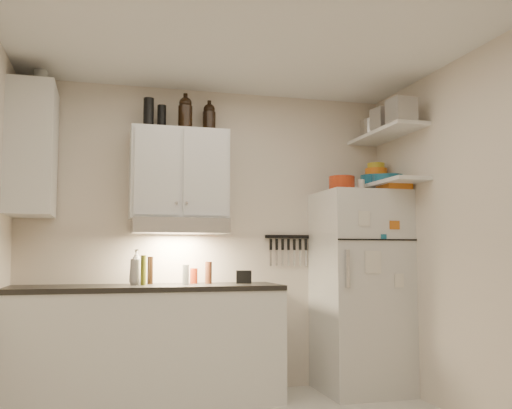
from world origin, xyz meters
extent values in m
cube|color=white|center=(0.00, 0.00, 2.61)|extent=(3.20, 3.00, 0.02)
cube|color=beige|center=(0.00, 1.51, 1.30)|extent=(3.20, 0.02, 2.60)
cube|color=beige|center=(1.61, 0.00, 1.30)|extent=(0.02, 3.00, 2.60)
cube|color=white|center=(-0.55, 1.20, 0.44)|extent=(2.10, 0.60, 0.88)
cube|color=black|center=(-0.55, 1.20, 0.90)|extent=(2.10, 0.62, 0.04)
cube|color=white|center=(-0.30, 1.33, 1.83)|extent=(0.80, 0.33, 0.75)
cube|color=white|center=(-1.44, 1.20, 1.95)|extent=(0.33, 0.55, 1.00)
cube|color=silver|center=(-0.30, 1.27, 1.39)|extent=(0.76, 0.46, 0.12)
cube|color=silver|center=(1.25, 1.16, 0.85)|extent=(0.70, 0.68, 1.70)
cube|color=white|center=(1.45, 1.02, 2.20)|extent=(0.30, 0.95, 0.03)
cube|color=white|center=(1.45, 1.02, 1.76)|extent=(0.30, 0.95, 0.03)
cube|color=black|center=(0.70, 1.49, 1.32)|extent=(0.42, 0.02, 0.03)
cylinder|color=#AE3214|center=(1.07, 1.11, 1.76)|extent=(0.29, 0.29, 0.13)
cube|color=#CB6619|center=(1.47, 0.94, 1.74)|extent=(0.23, 0.28, 0.09)
cylinder|color=silver|center=(1.23, 1.07, 1.75)|extent=(0.07, 0.07, 0.10)
cylinder|color=silver|center=(1.53, 1.38, 2.31)|extent=(0.34, 0.34, 0.19)
cube|color=#AAAAAD|center=(1.38, 0.93, 2.30)|extent=(0.20, 0.18, 0.18)
cube|color=#AAAAAD|center=(1.38, 0.63, 2.31)|extent=(0.20, 0.20, 0.19)
cylinder|color=#165A7A|center=(1.46, 1.28, 1.82)|extent=(0.25, 0.25, 0.10)
cylinder|color=orange|center=(1.47, 1.26, 1.90)|extent=(0.20, 0.20, 0.06)
cylinder|color=gold|center=(1.47, 1.26, 1.96)|extent=(0.15, 0.15, 0.05)
cylinder|color=#165A7A|center=(1.45, 1.01, 1.81)|extent=(0.29, 0.29, 0.06)
cylinder|color=black|center=(-0.45, 1.37, 2.31)|extent=(0.10, 0.10, 0.21)
cylinder|color=black|center=(-0.56, 1.30, 2.32)|extent=(0.11, 0.11, 0.25)
cylinder|color=silver|center=(-1.40, 1.26, 2.52)|extent=(0.14, 0.14, 0.15)
imported|color=white|center=(-0.64, 1.28, 1.08)|extent=(0.15, 0.15, 0.32)
cylinder|color=#582D1A|center=(-0.05, 1.32, 1.01)|extent=(0.07, 0.07, 0.18)
cylinder|color=olive|center=(-0.59, 1.20, 1.04)|extent=(0.05, 0.05, 0.24)
cylinder|color=black|center=(-0.52, 1.35, 1.03)|extent=(0.06, 0.06, 0.22)
cylinder|color=silver|center=(-0.25, 1.21, 1.00)|extent=(0.06, 0.06, 0.16)
cylinder|color=#AE3214|center=(-0.16, 1.36, 0.98)|extent=(0.07, 0.07, 0.13)
cube|color=black|center=(0.24, 1.27, 0.97)|extent=(0.14, 0.11, 0.11)
camera|label=1|loc=(-0.90, -3.38, 1.16)|focal=40.00mm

